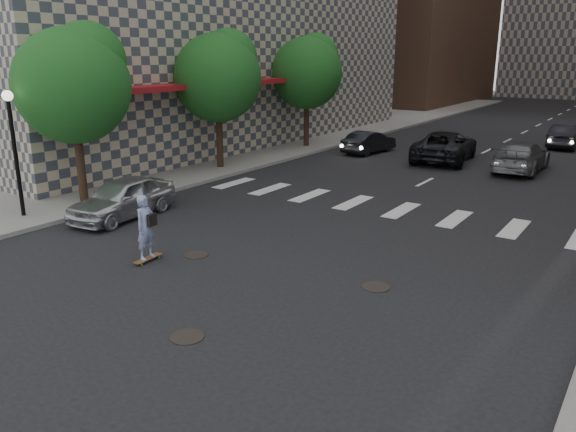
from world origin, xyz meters
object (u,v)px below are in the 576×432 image
(skateboarder, at_px, (146,227))
(traffic_car_b, at_px, (521,157))
(tree_b, at_px, (220,74))
(traffic_car_a, at_px, (369,142))
(tree_c, at_px, (309,70))
(silver_sedan, at_px, (123,198))
(lamppost, at_px, (13,136))
(traffic_car_e, at_px, (567,136))
(traffic_car_c, at_px, (445,146))
(tree_a, at_px, (76,80))

(skateboarder, height_order, traffic_car_b, skateboarder)
(tree_b, bearing_deg, traffic_car_a, 64.79)
(tree_c, bearing_deg, traffic_car_a, 5.39)
(silver_sedan, xyz_separation_m, traffic_car_a, (1.27, 16.89, -0.08))
(lamppost, height_order, traffic_car_e, lamppost)
(silver_sedan, xyz_separation_m, traffic_car_b, (9.74, 16.33, 0.01))
(silver_sedan, bearing_deg, traffic_car_c, 65.41)
(silver_sedan, relative_size, traffic_car_e, 0.97)
(silver_sedan, distance_m, traffic_car_b, 19.01)
(tree_b, xyz_separation_m, tree_c, (0.00, 8.00, 0.00))
(traffic_car_e, bearing_deg, lamppost, 66.41)
(traffic_car_b, bearing_deg, tree_b, 31.80)
(tree_c, xyz_separation_m, traffic_car_b, (12.42, -0.19, -3.92))
(lamppost, relative_size, silver_sedan, 1.02)
(skateboarder, bearing_deg, tree_b, 116.81)
(lamppost, height_order, silver_sedan, lamppost)
(tree_b, height_order, skateboarder, tree_b)
(tree_a, bearing_deg, lamppost, -90.99)
(tree_a, height_order, tree_c, same)
(silver_sedan, bearing_deg, tree_c, 93.24)
(traffic_car_b, bearing_deg, traffic_car_e, -94.71)
(tree_c, xyz_separation_m, silver_sedan, (2.68, -16.51, -3.93))
(traffic_car_a, bearing_deg, skateboarder, 105.23)
(tree_c, bearing_deg, skateboarder, -70.67)
(tree_a, height_order, traffic_car_a, tree_a)
(skateboarder, relative_size, traffic_car_c, 0.33)
(traffic_car_c, bearing_deg, traffic_car_b, 163.95)
(skateboarder, relative_size, silver_sedan, 0.45)
(lamppost, bearing_deg, silver_sedan, 37.96)
(tree_c, height_order, traffic_car_a, tree_c)
(traffic_car_c, relative_size, traffic_car_e, 1.32)
(traffic_car_c, bearing_deg, traffic_car_a, -6.23)
(tree_b, relative_size, traffic_car_b, 1.31)
(lamppost, relative_size, tree_b, 0.65)
(traffic_car_c, height_order, traffic_car_e, traffic_car_c)
(skateboarder, height_order, traffic_car_a, skateboarder)
(traffic_car_a, xyz_separation_m, traffic_car_e, (9.16, 8.54, 0.08))
(lamppost, distance_m, tree_b, 10.77)
(traffic_car_a, bearing_deg, silver_sedan, 92.90)
(skateboarder, xyz_separation_m, silver_sedan, (-4.01, 2.54, -0.28))
(skateboarder, bearing_deg, lamppost, 172.08)
(lamppost, bearing_deg, traffic_car_e, 64.48)
(traffic_car_a, distance_m, traffic_car_b, 8.49)
(lamppost, xyz_separation_m, traffic_car_e, (13.15, 27.55, -2.22))
(traffic_car_e, bearing_deg, traffic_car_c, 62.82)
(skateboarder, distance_m, traffic_car_a, 19.62)
(traffic_car_c, bearing_deg, tree_c, -4.12)
(lamppost, distance_m, traffic_car_c, 20.97)
(tree_b, bearing_deg, tree_a, -90.00)
(tree_a, bearing_deg, traffic_car_a, 76.47)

